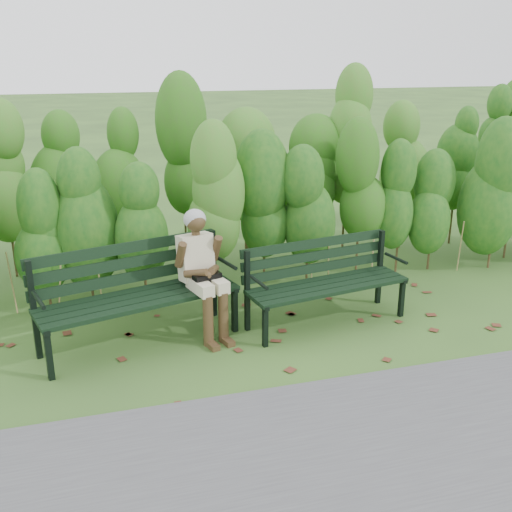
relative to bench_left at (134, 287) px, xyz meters
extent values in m
plane|color=#304C22|center=(1.23, -0.31, -0.57)|extent=(80.00, 80.00, 0.00)
cube|color=#474749|center=(1.23, -2.51, -0.56)|extent=(60.00, 2.50, 0.01)
cylinder|color=#47381E|center=(-0.91, 0.99, -0.17)|extent=(0.03, 0.03, 0.80)
ellipsoid|color=#375F20|center=(-0.91, 0.99, 0.47)|extent=(0.64, 0.64, 1.44)
cylinder|color=#47381E|center=(-0.30, 0.99, -0.17)|extent=(0.03, 0.03, 0.80)
ellipsoid|color=#375F20|center=(-0.30, 0.99, 0.47)|extent=(0.64, 0.64, 1.44)
cylinder|color=#47381E|center=(0.32, 0.99, -0.17)|extent=(0.03, 0.03, 0.80)
ellipsoid|color=#375F20|center=(0.32, 0.99, 0.47)|extent=(0.64, 0.64, 1.44)
cylinder|color=#47381E|center=(0.93, 0.99, -0.17)|extent=(0.03, 0.03, 0.80)
ellipsoid|color=#375F20|center=(0.93, 0.99, 0.47)|extent=(0.64, 0.64, 1.44)
cylinder|color=#47381E|center=(1.54, 0.99, -0.17)|extent=(0.03, 0.03, 0.80)
ellipsoid|color=#375F20|center=(1.54, 0.99, 0.47)|extent=(0.64, 0.64, 1.44)
cylinder|color=#47381E|center=(2.15, 0.99, -0.17)|extent=(0.03, 0.03, 0.80)
ellipsoid|color=#375F20|center=(2.15, 0.99, 0.47)|extent=(0.64, 0.64, 1.44)
cylinder|color=#47381E|center=(2.76, 0.99, -0.17)|extent=(0.03, 0.03, 0.80)
ellipsoid|color=#375F20|center=(2.76, 0.99, 0.47)|extent=(0.64, 0.64, 1.44)
cylinder|color=#47381E|center=(3.38, 0.99, -0.17)|extent=(0.03, 0.03, 0.80)
ellipsoid|color=#375F20|center=(3.38, 0.99, 0.47)|extent=(0.64, 0.64, 1.44)
cylinder|color=#47381E|center=(3.99, 0.99, -0.17)|extent=(0.03, 0.03, 0.80)
ellipsoid|color=#375F20|center=(3.99, 0.99, 0.47)|extent=(0.64, 0.64, 1.44)
cylinder|color=#47381E|center=(4.60, 0.99, -0.17)|extent=(0.03, 0.03, 0.80)
ellipsoid|color=#375F20|center=(4.60, 0.99, 0.47)|extent=(0.64, 0.64, 1.44)
cylinder|color=#47381E|center=(-0.69, 1.99, -0.02)|extent=(0.04, 0.04, 1.10)
ellipsoid|color=#185118|center=(-0.69, 1.99, 0.86)|extent=(0.70, 0.70, 1.98)
cylinder|color=#47381E|center=(0.08, 1.99, -0.02)|extent=(0.04, 0.04, 1.10)
ellipsoid|color=#185118|center=(0.08, 1.99, 0.86)|extent=(0.70, 0.70, 1.98)
cylinder|color=#47381E|center=(0.85, 1.99, -0.02)|extent=(0.04, 0.04, 1.10)
ellipsoid|color=#185118|center=(0.85, 1.99, 0.86)|extent=(0.70, 0.70, 1.98)
cylinder|color=#47381E|center=(1.62, 1.99, -0.02)|extent=(0.04, 0.04, 1.10)
ellipsoid|color=#185118|center=(1.62, 1.99, 0.86)|extent=(0.70, 0.70, 1.98)
cylinder|color=#47381E|center=(2.39, 1.99, -0.02)|extent=(0.04, 0.04, 1.10)
ellipsoid|color=#185118|center=(2.39, 1.99, 0.86)|extent=(0.70, 0.70, 1.98)
cylinder|color=#47381E|center=(3.15, 1.99, -0.02)|extent=(0.04, 0.04, 1.10)
ellipsoid|color=#185118|center=(3.15, 1.99, 0.86)|extent=(0.70, 0.70, 1.98)
cylinder|color=#47381E|center=(3.92, 1.99, -0.02)|extent=(0.04, 0.04, 1.10)
ellipsoid|color=#185118|center=(3.92, 1.99, 0.86)|extent=(0.70, 0.70, 1.98)
cylinder|color=#47381E|center=(4.69, 1.99, -0.02)|extent=(0.04, 0.04, 1.10)
ellipsoid|color=#185118|center=(4.69, 1.99, 0.86)|extent=(0.70, 0.70, 1.98)
cylinder|color=#47381E|center=(5.46, 1.99, -0.02)|extent=(0.04, 0.04, 1.10)
ellipsoid|color=#185118|center=(5.46, 1.99, 0.86)|extent=(0.70, 0.70, 1.98)
cube|color=#5A2E1D|center=(0.02, 0.24, -0.56)|extent=(0.09, 0.10, 0.01)
cube|color=#5A2E1D|center=(1.56, -0.40, -0.56)|extent=(0.11, 0.11, 0.01)
cube|color=#5A2E1D|center=(4.21, 0.23, -0.56)|extent=(0.10, 0.11, 0.01)
cube|color=#5A2E1D|center=(3.20, -1.31, -0.56)|extent=(0.11, 0.11, 0.01)
cube|color=#5A2E1D|center=(4.23, 0.14, -0.56)|extent=(0.10, 0.09, 0.01)
cube|color=#5A2E1D|center=(0.41, 0.03, -0.56)|extent=(0.11, 0.11, 0.01)
cube|color=#5A2E1D|center=(1.76, 0.33, -0.56)|extent=(0.11, 0.10, 0.01)
cube|color=#5A2E1D|center=(3.08, -1.17, -0.56)|extent=(0.10, 0.11, 0.01)
cube|color=#5A2E1D|center=(3.29, -0.93, -0.56)|extent=(0.07, 0.09, 0.01)
cube|color=#5A2E1D|center=(0.14, -0.39, -0.56)|extent=(0.08, 0.10, 0.01)
cube|color=#5A2E1D|center=(0.02, -1.34, -0.56)|extent=(0.11, 0.11, 0.01)
cube|color=#5A2E1D|center=(2.75, 0.53, -0.56)|extent=(0.11, 0.11, 0.01)
cube|color=#5A2E1D|center=(0.14, -0.74, -0.56)|extent=(0.10, 0.09, 0.01)
cube|color=#5A2E1D|center=(3.65, 0.61, -0.56)|extent=(0.07, 0.09, 0.01)
cube|color=#5A2E1D|center=(3.74, -0.34, -0.56)|extent=(0.11, 0.11, 0.01)
cube|color=#5A2E1D|center=(1.20, 0.16, -0.56)|extent=(0.10, 0.11, 0.01)
cube|color=#5A2E1D|center=(3.34, -0.91, -0.56)|extent=(0.11, 0.11, 0.01)
cube|color=#5A2E1D|center=(-1.04, -1.27, -0.56)|extent=(0.11, 0.09, 0.01)
cube|color=#5A2E1D|center=(3.35, 0.00, -0.56)|extent=(0.11, 0.11, 0.01)
cube|color=#5A2E1D|center=(-0.81, -0.90, -0.56)|extent=(0.11, 0.11, 0.01)
cube|color=#5A2E1D|center=(3.04, 0.38, -0.56)|extent=(0.10, 0.09, 0.01)
cube|color=#5A2E1D|center=(-0.47, 0.40, -0.56)|extent=(0.11, 0.09, 0.01)
cube|color=#5A2E1D|center=(1.03, -1.41, -0.56)|extent=(0.09, 0.10, 0.01)
cube|color=#5A2E1D|center=(0.75, -0.60, -0.56)|extent=(0.11, 0.11, 0.01)
cube|color=#5A2E1D|center=(-1.03, -0.91, -0.56)|extent=(0.11, 0.11, 0.01)
cube|color=#5A2E1D|center=(0.28, -0.47, -0.56)|extent=(0.10, 0.11, 0.01)
cube|color=#5A2E1D|center=(1.64, -1.24, -0.56)|extent=(0.10, 0.09, 0.01)
cube|color=#5A2E1D|center=(-0.77, 0.00, -0.56)|extent=(0.11, 0.11, 0.01)
cube|color=#5A2E1D|center=(3.32, -1.16, -0.56)|extent=(0.11, 0.11, 0.01)
cube|color=#5A2E1D|center=(1.29, 0.68, -0.56)|extent=(0.08, 0.10, 0.01)
cube|color=#5A2E1D|center=(1.88, 0.37, -0.56)|extent=(0.11, 0.09, 0.01)
cube|color=#5A2E1D|center=(3.39, -0.33, -0.56)|extent=(0.10, 0.09, 0.01)
cube|color=#5A2E1D|center=(3.94, -0.26, -0.56)|extent=(0.10, 0.08, 0.01)
cube|color=black|center=(0.08, -0.31, -0.09)|extent=(1.89, 0.62, 0.04)
cube|color=black|center=(0.05, -0.18, -0.09)|extent=(1.89, 0.62, 0.04)
cube|color=black|center=(0.01, -0.05, -0.09)|extent=(1.89, 0.62, 0.04)
cube|color=black|center=(-0.02, 0.08, -0.09)|extent=(1.89, 0.62, 0.04)
cube|color=black|center=(-0.05, 0.18, 0.03)|extent=(1.87, 0.56, 0.11)
cube|color=black|center=(-0.05, 0.19, 0.18)|extent=(1.87, 0.56, 0.11)
cube|color=black|center=(-0.06, 0.21, 0.33)|extent=(1.87, 0.56, 0.11)
cube|color=black|center=(-0.80, -0.56, -0.33)|extent=(0.07, 0.07, 0.48)
cube|color=black|center=(-0.92, -0.12, -0.09)|extent=(0.07, 0.07, 0.96)
cube|color=black|center=(-0.86, -0.35, -0.11)|extent=(0.19, 0.53, 0.04)
cylinder|color=black|center=(-0.84, -0.41, 0.13)|extent=(0.14, 0.40, 0.04)
cube|color=black|center=(0.97, -0.08, -0.33)|extent=(0.07, 0.07, 0.48)
cube|color=black|center=(0.85, 0.36, -0.09)|extent=(0.07, 0.07, 0.96)
cube|color=black|center=(0.92, 0.13, -0.11)|extent=(0.19, 0.53, 0.04)
cylinder|color=black|center=(0.93, 0.08, 0.13)|extent=(0.14, 0.40, 0.04)
cube|color=black|center=(1.98, -0.34, -0.14)|extent=(1.71, 0.38, 0.04)
cube|color=black|center=(1.96, -0.23, -0.14)|extent=(1.71, 0.38, 0.04)
cube|color=black|center=(1.94, -0.11, -0.14)|extent=(1.71, 0.38, 0.04)
cube|color=black|center=(1.92, 0.01, -0.14)|extent=(1.71, 0.38, 0.04)
cube|color=black|center=(1.91, 0.09, -0.03)|extent=(1.70, 0.33, 0.10)
cube|color=black|center=(1.90, 0.11, 0.10)|extent=(1.70, 0.33, 0.10)
cube|color=black|center=(1.90, 0.12, 0.23)|extent=(1.70, 0.33, 0.10)
cube|color=black|center=(1.17, -0.49, -0.35)|extent=(0.05, 0.05, 0.43)
cube|color=black|center=(1.11, -0.09, -0.14)|extent=(0.05, 0.05, 0.86)
cube|color=black|center=(1.14, -0.30, -0.16)|extent=(0.12, 0.48, 0.04)
cylinder|color=black|center=(1.15, -0.35, 0.05)|extent=(0.09, 0.36, 0.03)
cube|color=black|center=(2.79, -0.22, -0.35)|extent=(0.05, 0.05, 0.43)
cube|color=black|center=(2.72, 0.18, -0.14)|extent=(0.05, 0.05, 0.86)
cube|color=black|center=(2.76, -0.03, -0.16)|extent=(0.12, 0.48, 0.04)
cylinder|color=black|center=(2.76, -0.08, 0.05)|extent=(0.09, 0.36, 0.03)
cube|color=beige|center=(0.61, -0.16, 0.00)|extent=(0.23, 0.41, 0.12)
cube|color=beige|center=(0.77, -0.11, 0.00)|extent=(0.23, 0.41, 0.12)
cylinder|color=#45311B|center=(0.65, -0.31, -0.31)|extent=(0.12, 0.12, 0.52)
cylinder|color=#45311B|center=(0.81, -0.26, -0.31)|extent=(0.12, 0.12, 0.52)
cube|color=#45311B|center=(0.67, -0.38, -0.54)|extent=(0.13, 0.20, 0.06)
cube|color=#45311B|center=(0.83, -0.34, -0.54)|extent=(0.13, 0.20, 0.06)
cube|color=beige|center=(0.63, 0.11, 0.21)|extent=(0.38, 0.31, 0.48)
cylinder|color=#45311B|center=(0.63, 0.09, 0.46)|extent=(0.08, 0.08, 0.09)
sphere|color=#45311B|center=(0.63, 0.08, 0.58)|extent=(0.19, 0.19, 0.19)
ellipsoid|color=gray|center=(0.63, 0.10, 0.60)|extent=(0.22, 0.21, 0.20)
cylinder|color=#45311B|center=(0.46, -0.02, 0.29)|extent=(0.13, 0.21, 0.29)
cylinder|color=#45311B|center=(0.83, 0.09, 0.29)|extent=(0.13, 0.21, 0.29)
cylinder|color=#45311B|center=(0.58, -0.11, 0.12)|extent=(0.24, 0.21, 0.12)
cylinder|color=#45311B|center=(0.77, -0.06, 0.12)|extent=(0.16, 0.26, 0.12)
sphere|color=#45311B|center=(0.69, -0.14, 0.10)|extent=(0.10, 0.10, 0.10)
cube|color=black|center=(0.69, -0.13, 0.03)|extent=(0.30, 0.18, 0.15)
camera|label=1|loc=(-0.37, -5.48, 2.14)|focal=42.00mm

